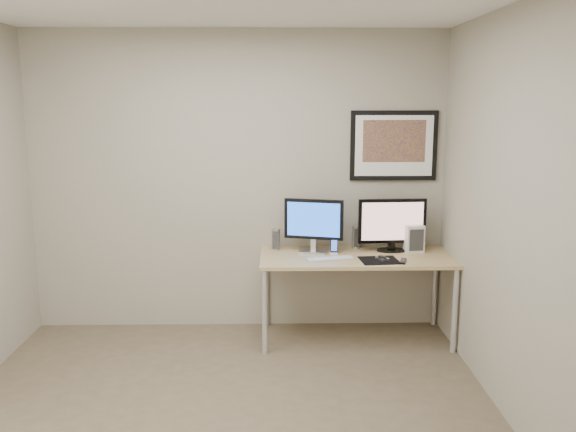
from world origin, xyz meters
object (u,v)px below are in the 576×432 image
Objects in this scene: speaker_right at (356,237)px; fan_unit at (414,239)px; keyboard at (330,259)px; monitor_large at (314,223)px; desk at (356,263)px; speaker_left at (276,239)px; monitor_tv at (392,224)px; phone_dock at (334,246)px; framed_art at (394,145)px.

fan_unit is (0.47, -0.17, 0.02)m from speaker_right.
speaker_right is 0.49m from keyboard.
monitor_large is at bearing 171.60° from fan_unit.
speaker_left is at bearing 161.99° from desk.
monitor_tv is 0.54m from phone_dock.
desk is 1.07m from framed_art.
speaker_left reaches higher than desk.
speaker_right is at bearing 47.92° from phone_dock.
framed_art is 1.29× the size of monitor_tv.
phone_dock is at bearing -142.22° from speaker_right.
speaker_right reaches higher than keyboard.
fan_unit reaches higher than speaker_left.
speaker_right is 0.31m from phone_dock.
keyboard is at bearing -170.38° from fan_unit.
monitor_tv is at bearing -34.32° from speaker_right.
desk is 0.72m from speaker_left.
desk is 6.81× the size of fan_unit.
framed_art is 0.82m from fan_unit.
framed_art is 1.30m from speaker_left.
phone_dock is (-0.22, -0.22, -0.03)m from speaker_right.
desk is at bearing -136.54° from framed_art.
monitor_large is 0.37m from speaker_left.
framed_art is at bearing 25.44° from keyboard.
speaker_left is (-0.67, 0.22, 0.16)m from desk.
speaker_right is at bearing 82.75° from desk.
desk is 3.23× the size of monitor_large.
speaker_right is (0.03, 0.27, 0.16)m from desk.
monitor_tv is 3.17× the size of speaker_left.
keyboard is (-0.55, -0.26, -0.24)m from monitor_tv.
monitor_large is 2.70× the size of speaker_left.
monitor_large is (-0.35, 0.12, 0.32)m from desk.
framed_art is 3.19× the size of fan_unit.
desk is 0.49m from monitor_large.
phone_dock is 0.19m from keyboard.
desk is at bearing -3.97° from monitor_large.
framed_art is 1.90× the size of keyboard.
speaker_left is at bearing 162.86° from phone_dock.
monitor_large reaches higher than speaker_left.
monitor_large is at bearing 160.35° from phone_dock.
monitor_large is at bearing -166.01° from speaker_right.
monitor_large reaches higher than desk.
phone_dock is 0.35× the size of keyboard.
desk is 2.74× the size of monitor_tv.
monitor_tv is (0.67, 0.02, -0.01)m from monitor_large.
monitor_tv reaches higher than speaker_right.
framed_art is at bearing 1.84° from speaker_right.
framed_art is 0.97m from monitor_large.
speaker_right is 0.49× the size of keyboard.
speaker_right is at bearing 43.72° from keyboard.
desk is 0.55m from fan_unit.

